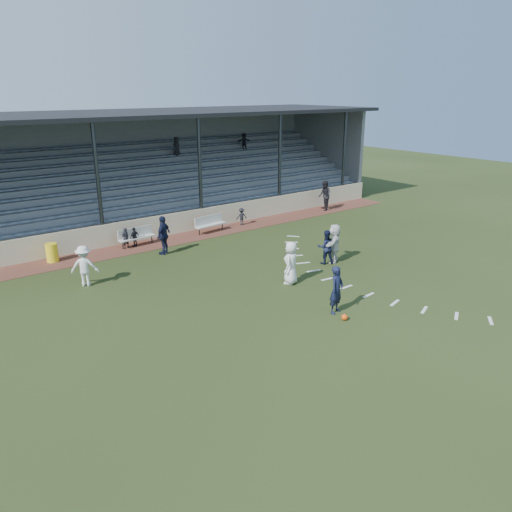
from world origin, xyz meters
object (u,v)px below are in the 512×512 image
(bench_left, at_px, (136,235))
(player_white_lead, at_px, (291,263))
(trash_bin, at_px, (52,253))
(official, at_px, (324,196))
(bench_right, at_px, (210,222))
(football, at_px, (345,317))
(player_navy_lead, at_px, (337,290))

(bench_left, height_order, player_white_lead, player_white_lead)
(trash_bin, bearing_deg, official, -1.14)
(bench_right, relative_size, official, 1.02)
(bench_left, relative_size, football, 8.79)
(bench_right, distance_m, official, 9.11)
(trash_bin, xyz_separation_m, official, (17.88, -0.35, 0.55))
(bench_right, height_order, trash_bin, bench_right)
(trash_bin, distance_m, football, 14.39)
(bench_left, relative_size, bench_right, 1.00)
(player_white_lead, xyz_separation_m, player_navy_lead, (-0.61, -3.22, -0.02))
(player_white_lead, relative_size, official, 0.93)
(football, xyz_separation_m, official, (11.53, 12.55, 0.90))
(bench_left, relative_size, trash_bin, 2.27)
(trash_bin, bearing_deg, player_navy_lead, -61.80)
(bench_left, distance_m, player_white_lead, 9.45)
(trash_bin, height_order, player_white_lead, player_white_lead)
(trash_bin, bearing_deg, bench_right, -1.32)
(football, distance_m, player_white_lead, 4.05)
(bench_right, distance_m, player_navy_lead, 12.26)
(trash_bin, xyz_separation_m, player_navy_lead, (6.57, -12.26, 0.44))
(trash_bin, relative_size, football, 3.87)
(bench_left, xyz_separation_m, official, (13.58, -0.32, 0.43))
(trash_bin, distance_m, player_navy_lead, 13.91)
(trash_bin, relative_size, player_white_lead, 0.48)
(player_navy_lead, distance_m, official, 16.42)
(player_white_lead, height_order, player_navy_lead, player_white_lead)
(player_white_lead, distance_m, player_navy_lead, 3.28)
(bench_right, bearing_deg, player_navy_lead, -107.18)
(bench_right, xyz_separation_m, player_white_lead, (-1.60, -8.83, 0.34))
(bench_right, xyz_separation_m, trash_bin, (-8.78, 0.20, -0.12))
(bench_right, bearing_deg, official, -7.75)
(trash_bin, relative_size, player_navy_lead, 0.49)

